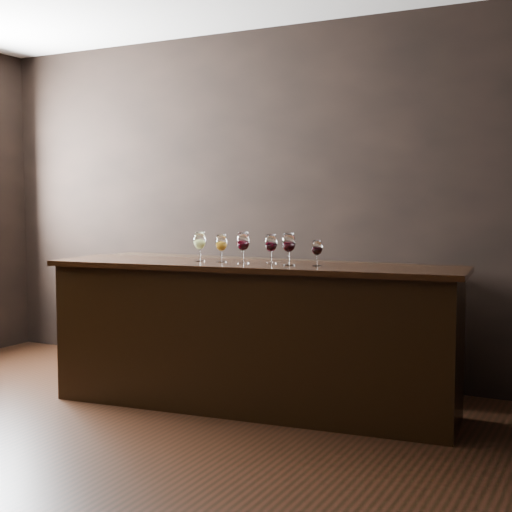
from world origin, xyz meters
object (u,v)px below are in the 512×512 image
at_px(bar_counter, 251,339).
at_px(glass_red_a, 243,242).
at_px(glass_amber, 221,243).
at_px(glass_red_c, 289,243).
at_px(back_bar_shelf, 248,318).
at_px(glass_white, 200,241).
at_px(glass_red_d, 317,248).
at_px(glass_red_b, 271,244).

relative_size(bar_counter, glass_red_a, 12.99).
relative_size(glass_amber, glass_red_c, 0.90).
bearing_deg(glass_red_c, glass_amber, 178.15).
bearing_deg(bar_counter, glass_red_a, -159.17).
height_order(back_bar_shelf, glass_red_a, glass_red_a).
bearing_deg(glass_white, glass_red_c, -0.54).
distance_m(bar_counter, glass_white, 0.76).
xyz_separation_m(bar_counter, glass_red_a, (-0.05, -0.03, 0.66)).
relative_size(glass_white, glass_red_a, 0.97).
bearing_deg(glass_white, glass_red_d, 3.23).
distance_m(glass_red_a, glass_red_d, 0.52).
height_order(glass_white, glass_red_b, glass_white).
bearing_deg(back_bar_shelf, glass_red_d, -39.59).
height_order(bar_counter, glass_red_a, glass_red_a).
bearing_deg(glass_amber, glass_white, -176.54).
height_order(glass_red_a, glass_red_c, glass_red_c).
bearing_deg(glass_white, glass_amber, 3.46).
bearing_deg(glass_red_a, glass_red_c, 0.23).
xyz_separation_m(bar_counter, glass_red_d, (0.46, 0.03, 0.63)).
distance_m(back_bar_shelf, glass_red_d, 1.33).
bearing_deg(glass_red_b, glass_amber, -172.76).
xyz_separation_m(bar_counter, glass_amber, (-0.23, -0.01, 0.64)).
xyz_separation_m(bar_counter, glass_red_b, (0.13, 0.04, 0.65)).
bearing_deg(glass_red_d, glass_red_a, -173.72).
bearing_deg(glass_red_b, back_bar_shelf, 127.58).
relative_size(glass_white, glass_red_b, 1.03).
xyz_separation_m(bar_counter, back_bar_shelf, (-0.44, 0.78, -0.00)).
bearing_deg(glass_red_d, glass_red_c, -162.56).
bearing_deg(glass_red_b, bar_counter, -163.59).
distance_m(glass_amber, glass_red_a, 0.18).
height_order(glass_amber, glass_red_c, glass_red_c).
xyz_separation_m(glass_amber, glass_red_c, (0.52, -0.02, 0.01)).
distance_m(glass_amber, glass_red_b, 0.36).
distance_m(glass_white, glass_red_a, 0.35).
height_order(bar_counter, glass_red_c, glass_red_c).
relative_size(glass_red_b, glass_red_c, 0.93).
xyz_separation_m(glass_white, glass_red_d, (0.86, 0.05, -0.02)).
bearing_deg(glass_white, glass_red_b, 6.03).
xyz_separation_m(glass_white, glass_red_b, (0.53, 0.06, -0.00)).
bearing_deg(glass_red_a, glass_amber, 174.24).
bearing_deg(bar_counter, back_bar_shelf, 113.49).
bearing_deg(back_bar_shelf, glass_red_c, -47.75).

